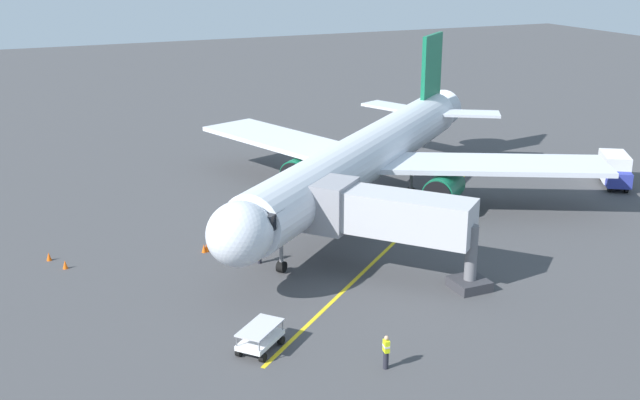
% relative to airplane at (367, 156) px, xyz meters
% --- Properties ---
extents(ground_plane, '(220.00, 220.00, 0.00)m').
position_rel_airplane_xyz_m(ground_plane, '(1.43, -1.86, -4.00)').
color(ground_plane, '#424244').
extents(apron_lead_in_line, '(30.31, 26.46, 0.01)m').
position_rel_airplane_xyz_m(apron_lead_in_line, '(0.21, 6.18, -4.00)').
color(apron_lead_in_line, yellow).
rests_on(apron_lead_in_line, ground).
extents(airplane, '(33.60, 32.41, 11.50)m').
position_rel_airplane_xyz_m(airplane, '(0.00, 0.00, 0.00)').
color(airplane, silver).
rests_on(airplane, ground).
extents(jet_bridge, '(9.04, 9.89, 5.40)m').
position_rel_airplane_xyz_m(jet_bridge, '(4.98, 11.46, -0.24)').
color(jet_bridge, '#B7B7BC').
rests_on(jet_bridge, ground).
extents(ground_crew_marshaller, '(0.31, 0.43, 1.71)m').
position_rel_airplane_xyz_m(ground_crew_marshaller, '(9.97, 21.67, -3.12)').
color(ground_crew_marshaller, '#23232D').
rests_on(ground_crew_marshaller, ground).
extents(ground_crew_wing_walker, '(0.43, 0.47, 1.71)m').
position_rel_airplane_xyz_m(ground_crew_wing_walker, '(11.15, 7.19, -3.12)').
color(ground_crew_wing_walker, '#23232D').
rests_on(ground_crew_wing_walker, ground).
extents(box_truck_near_nose, '(4.10, 4.93, 2.62)m').
position_rel_airplane_xyz_m(box_truck_near_nose, '(-21.25, 3.32, -2.62)').
color(box_truck_near_nose, '#2D3899').
rests_on(box_truck_near_nose, ground).
extents(baggage_cart_portside, '(2.88, 2.77, 1.27)m').
position_rel_airplane_xyz_m(baggage_cart_portside, '(14.80, 17.64, -3.35)').
color(baggage_cart_portside, white).
rests_on(baggage_cart_portside, ground).
extents(safety_cone_nose_left, '(0.32, 0.32, 0.55)m').
position_rel_airplane_xyz_m(safety_cone_nose_left, '(22.43, 3.21, -3.73)').
color(safety_cone_nose_left, '#F2590F').
rests_on(safety_cone_nose_left, ground).
extents(safety_cone_nose_right, '(0.32, 0.32, 0.55)m').
position_rel_airplane_xyz_m(safety_cone_nose_right, '(13.67, 3.97, -3.73)').
color(safety_cone_nose_right, '#F2590F').
rests_on(safety_cone_nose_right, ground).
extents(safety_cone_wing_port, '(0.32, 0.32, 0.55)m').
position_rel_airplane_xyz_m(safety_cone_wing_port, '(23.21, 1.43, -3.73)').
color(safety_cone_wing_port, '#F2590F').
rests_on(safety_cone_wing_port, ground).
extents(safety_cone_wing_starboard, '(0.32, 0.32, 0.55)m').
position_rel_airplane_xyz_m(safety_cone_wing_starboard, '(13.85, 4.03, -3.73)').
color(safety_cone_wing_starboard, '#F2590F').
rests_on(safety_cone_wing_starboard, ground).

